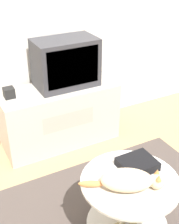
% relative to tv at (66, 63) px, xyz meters
% --- Properties ---
extents(wall_back, '(8.00, 0.05, 2.60)m').
position_rel_tv_xyz_m(wall_back, '(-0.10, 0.28, 0.49)').
color(wall_back, silver).
rests_on(wall_back, ground_plane).
extents(tv_stand, '(1.13, 0.45, 0.59)m').
position_rel_tv_xyz_m(tv_stand, '(-0.10, -0.03, -0.52)').
color(tv_stand, beige).
rests_on(tv_stand, ground_plane).
extents(tv, '(0.57, 0.34, 0.45)m').
position_rel_tv_xyz_m(tv, '(0.00, 0.00, 0.00)').
color(tv, '#333338').
rests_on(tv, tv_stand).
extents(speaker, '(0.09, 0.09, 0.09)m').
position_rel_tv_xyz_m(speaker, '(-0.55, -0.00, -0.18)').
color(speaker, black).
rests_on(speaker, tv_stand).
extents(coffee_table, '(0.63, 0.63, 0.49)m').
position_rel_tv_xyz_m(coffee_table, '(-0.17, -1.32, -0.49)').
color(coffee_table, '#B2B2B7').
rests_on(coffee_table, rug).
extents(dvd_box, '(0.23, 0.20, 0.06)m').
position_rel_tv_xyz_m(dvd_box, '(-0.06, -1.25, -0.27)').
color(dvd_box, black).
rests_on(dvd_box, coffee_table).
extents(cat, '(0.47, 0.31, 0.12)m').
position_rel_tv_xyz_m(cat, '(-0.21, -1.37, -0.24)').
color(cat, beige).
rests_on(cat, coffee_table).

